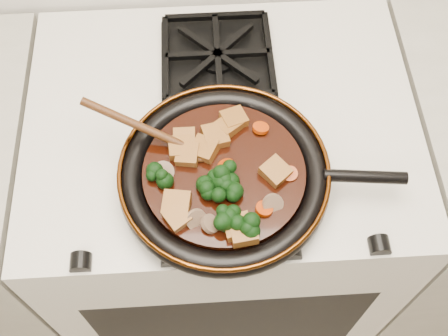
{
  "coord_description": "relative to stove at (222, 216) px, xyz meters",
  "views": [
    {
      "loc": [
        -0.03,
        1.07,
        1.79
      ],
      "look_at": [
        -0.0,
        1.54,
        0.97
      ],
      "focal_mm": 45.0,
      "sensor_mm": 36.0,
      "label": 1
    }
  ],
  "objects": [
    {
      "name": "burner_grate_back",
      "position": [
        0.0,
        0.14,
        0.46
      ],
      "size": [
        0.23,
        0.23,
        0.03
      ],
      "primitive_type": null,
      "color": "black",
      "rests_on": "stove"
    },
    {
      "name": "tofu_cube_3",
      "position": [
        0.01,
        -0.26,
        0.52
      ],
      "size": [
        0.05,
        0.05,
        0.03
      ],
      "primitive_type": "cube",
      "rotation": [
        -0.09,
        0.05,
        1.74
      ],
      "color": "brown",
      "rests_on": "braising_sauce"
    },
    {
      "name": "carrot_coin_1",
      "position": [
        0.11,
        -0.16,
        0.51
      ],
      "size": [
        0.03,
        0.03,
        0.02
      ],
      "primitive_type": "cylinder",
      "rotation": [
        0.34,
        -0.12,
        0.0
      ],
      "color": "#A42E04",
      "rests_on": "braising_sauce"
    },
    {
      "name": "tofu_cube_0",
      "position": [
        -0.08,
        -0.11,
        0.52
      ],
      "size": [
        0.05,
        0.04,
        0.03
      ],
      "primitive_type": "cube",
      "rotation": [
        0.06,
        0.08,
        0.08
      ],
      "color": "brown",
      "rests_on": "braising_sauce"
    },
    {
      "name": "carrot_coin_2",
      "position": [
        0.07,
        -0.07,
        0.51
      ],
      "size": [
        0.03,
        0.03,
        0.02
      ],
      "primitive_type": "cylinder",
      "rotation": [
        -0.25,
        0.13,
        0.0
      ],
      "color": "#A42E04",
      "rests_on": "braising_sauce"
    },
    {
      "name": "burner_grate_front",
      "position": [
        0.0,
        -0.14,
        0.46
      ],
      "size": [
        0.23,
        0.23,
        0.03
      ],
      "primitive_type": null,
      "color": "black",
      "rests_on": "stove"
    },
    {
      "name": "tofu_cube_2",
      "position": [
        -0.04,
        -0.11,
        0.52
      ],
      "size": [
        0.06,
        0.06,
        0.03
      ],
      "primitive_type": "cube",
      "rotation": [
        -0.12,
        -0.1,
        1.07
      ],
      "color": "brown",
      "rests_on": "braising_sauce"
    },
    {
      "name": "tofu_cube_7",
      "position": [
        -0.07,
        -0.12,
        0.52
      ],
      "size": [
        0.04,
        0.05,
        0.03
      ],
      "primitive_type": "cube",
      "rotation": [
        -0.06,
        -0.07,
        1.41
      ],
      "color": "brown",
      "rests_on": "braising_sauce"
    },
    {
      "name": "broccoli_floret_6",
      "position": [
        -0.11,
        -0.16,
        0.52
      ],
      "size": [
        0.08,
        0.08,
        0.06
      ],
      "primitive_type": null,
      "rotation": [
        -0.11,
        -0.07,
        1.15
      ],
      "color": "black",
      "rests_on": "braising_sauce"
    },
    {
      "name": "tofu_cube_11",
      "position": [
        -0.07,
        -0.09,
        0.52
      ],
      "size": [
        0.04,
        0.04,
        0.03
      ],
      "primitive_type": "cube",
      "rotation": [
        -0.11,
        0.02,
        3.12
      ],
      "color": "brown",
      "rests_on": "braising_sauce"
    },
    {
      "name": "tofu_cube_9",
      "position": [
        0.02,
        -0.05,
        0.52
      ],
      "size": [
        0.05,
        0.05,
        0.03
      ],
      "primitive_type": "cube",
      "rotation": [
        -0.01,
        0.09,
        0.37
      ],
      "color": "brown",
      "rests_on": "braising_sauce"
    },
    {
      "name": "mushroom_slice_2",
      "position": [
        -0.03,
        -0.25,
        0.52
      ],
      "size": [
        0.03,
        0.03,
        0.03
      ],
      "primitive_type": "cylinder",
      "rotation": [
        0.65,
        0.0,
        1.63
      ],
      "color": "brown",
      "rests_on": "braising_sauce"
    },
    {
      "name": "broccoli_floret_7",
      "position": [
        -0.0,
        -0.24,
        0.52
      ],
      "size": [
        0.08,
        0.07,
        0.07
      ],
      "primitive_type": null,
      "rotation": [
        0.07,
        0.21,
        2.99
      ],
      "color": "black",
      "rests_on": "braising_sauce"
    },
    {
      "name": "broccoli_floret_1",
      "position": [
        -0.0,
        -0.17,
        0.52
      ],
      "size": [
        0.08,
        0.08,
        0.07
      ],
      "primitive_type": null,
      "rotation": [
        0.18,
        0.09,
        1.19
      ],
      "color": "black",
      "rests_on": "braising_sauce"
    },
    {
      "name": "tofu_cube_4",
      "position": [
        -0.09,
        -0.21,
        0.52
      ],
      "size": [
        0.05,
        0.05,
        0.03
      ],
      "primitive_type": "cube",
      "rotation": [
        -0.05,
        -0.09,
        1.4
      ],
      "color": "brown",
      "rests_on": "braising_sauce"
    },
    {
      "name": "wooden_spoon",
      "position": [
        -0.1,
        -0.09,
        0.53
      ],
      "size": [
        0.14,
        0.08,
        0.21
      ],
      "rotation": [
        0.0,
        0.0,
        2.77
      ],
      "color": "#41220E",
      "rests_on": "braising_sauce"
    },
    {
      "name": "mushroom_slice_3",
      "position": [
        -0.11,
        -0.15,
        0.52
      ],
      "size": [
        0.05,
        0.05,
        0.03
      ],
      "primitive_type": "cylinder",
      "rotation": [
        0.53,
        0.0,
        0.48
      ],
      "color": "brown",
      "rests_on": "braising_sauce"
    },
    {
      "name": "mushroom_slice_0",
      "position": [
        0.07,
        -0.22,
        0.52
      ],
      "size": [
        0.04,
        0.04,
        0.03
      ],
      "primitive_type": "cylinder",
      "rotation": [
        0.82,
        0.0,
        0.34
      ],
      "color": "brown",
      "rests_on": "braising_sauce"
    },
    {
      "name": "stove",
      "position": [
        0.0,
        0.0,
        0.0
      ],
      "size": [
        0.76,
        0.6,
        0.9
      ],
      "primitive_type": "cube",
      "color": "beige",
      "rests_on": "ground"
    },
    {
      "name": "tofu_cube_1",
      "position": [
        0.02,
        -0.27,
        0.52
      ],
      "size": [
        0.05,
        0.05,
        0.02
      ],
      "primitive_type": "cube",
      "rotation": [
        0.0,
        -0.02,
        0.13
      ],
      "color": "brown",
      "rests_on": "braising_sauce"
    },
    {
      "name": "broccoli_floret_5",
      "position": [
        -0.03,
        -0.19,
        0.52
      ],
      "size": [
        0.09,
        0.09,
        0.06
      ],
      "primitive_type": null,
      "rotation": [
        0.22,
        -0.04,
        2.39
      ],
      "color": "black",
      "rests_on": "braising_sauce"
    },
    {
      "name": "broccoli_floret_3",
      "position": [
        0.03,
        -0.26,
        0.52
      ],
      "size": [
        0.08,
        0.09,
        0.07
      ],
      "primitive_type": null,
      "rotation": [
        -0.06,
        0.21,
        1.99
      ],
      "color": "black",
      "rests_on": "braising_sauce"
    },
    {
      "name": "braising_sauce",
      "position": [
        -0.0,
        -0.15,
        0.5
      ],
      "size": [
        0.28,
        0.28,
        0.02
      ],
      "primitive_type": "cylinder",
      "color": "black",
      "rests_on": "skillet"
    },
    {
      "name": "tofu_cube_5",
      "position": [
        -0.08,
        -0.24,
        0.52
      ],
      "size": [
        0.05,
        0.05,
        0.03
      ],
      "primitive_type": "cube",
      "rotation": [
        -0.1,
        -0.06,
        2.16
      ],
      "color": "brown",
      "rests_on": "braising_sauce"
    },
    {
      "name": "mushroom_slice_1",
      "position": [
        -0.05,
        -0.24,
        0.52
      ],
      "size": [
        0.04,
        0.04,
        0.03
      ],
      "primitive_type": "cylinder",
      "rotation": [
        0.97,
        0.0,
        0.46
      ],
      "color": "brown",
      "rests_on": "braising_sauce"
    },
    {
      "name": "tofu_cube_8",
      "position": [
        0.08,
        -0.16,
        0.52
      ],
      "size": [
        0.06,
        0.06,
        0.03
      ],
      "primitive_type": "cube",
      "rotation": [
        -0.03,
        -0.09,
        2.26
      ],
      "color": "brown",
      "rests_on": "braising_sauce"
    },
    {
      "name": "carrot_coin_3",
      "position": [
        0.06,
        -0.23,
        0.51
      ],
      "size": [
        0.03,
        0.03,
        0.01
      ],
      "primitive_type": "cylinder",
      "rotation": [
        -0.1,
        0.16,
        0.0
      ],
      "color": "#A42E04",
      "rests_on": "braising_sauce"
    },
    {
      "name": "broccoli_floret_2",
      "position": [
        -0.0,
        -0.19,
        0.52
      ],
      "size": [
        0.08,
        0.07,
        0.06
      ],
      "primitive_type": null,
      "rotation": [
        0.02,
        0.25,
        0.19
      ],
      "color": "black",
      "rests_on": "braising_sauce"
    },
    {
      "name": "tofu_cube_6",
      "position": [
        -0.02,
        -0.09,
        0.52
      ],
      "size": [
        0.05,
        0.05,
        0.03
      ],
      "primitive_type": "cube",
      "rotation": [
        0.05,
        -0.04,
        1.81
      ],
      "color": "brown",
      "rests_on": "braising_sauce"
    },
    {
      "name": "skillet",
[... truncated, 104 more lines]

